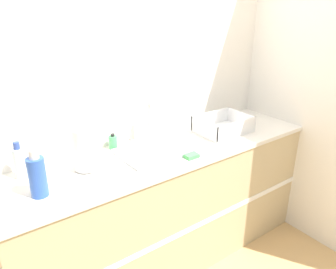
# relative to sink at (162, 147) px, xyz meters

# --- Properties ---
(wall_back) EXTENTS (4.65, 0.06, 2.60)m
(wall_back) POSITION_rel_sink_xyz_m (0.03, 0.30, 0.35)
(wall_back) COLOR silver
(wall_back) RESTS_ON ground_plane
(wall_right) EXTENTS (0.06, 2.57, 2.60)m
(wall_right) POSITION_rel_sink_xyz_m (1.19, -0.02, 0.35)
(wall_right) COLOR silver
(wall_right) RESTS_ON ground_plane
(counter_cabinet) EXTENTS (2.27, 0.59, 0.93)m
(counter_cabinet) POSITION_rel_sink_xyz_m (0.03, -0.02, -0.49)
(counter_cabinet) COLOR tan
(counter_cabinet) RESTS_ON ground_plane
(sink) EXTENTS (0.60, 0.34, 0.31)m
(sink) POSITION_rel_sink_xyz_m (0.00, 0.00, 0.00)
(sink) COLOR silver
(sink) RESTS_ON counter_cabinet
(paper_towel_roll) EXTENTS (0.14, 0.14, 0.26)m
(paper_towel_roll) POSITION_rel_sink_xyz_m (-0.53, 0.03, 0.11)
(paper_towel_roll) COLOR #4C4C51
(paper_towel_roll) RESTS_ON counter_cabinet
(dish_rack) EXTENTS (0.40, 0.30, 0.12)m
(dish_rack) POSITION_rel_sink_xyz_m (0.57, -0.01, 0.02)
(dish_rack) COLOR white
(dish_rack) RESTS_ON counter_cabinet
(bottle_blue) EXTENTS (0.09, 0.09, 0.26)m
(bottle_blue) POSITION_rel_sink_xyz_m (-0.84, -0.09, 0.10)
(bottle_blue) COLOR #2D56B7
(bottle_blue) RESTS_ON counter_cabinet
(bottle_clear) EXTENTS (0.06, 0.06, 0.22)m
(bottle_clear) POSITION_rel_sink_xyz_m (-0.87, 0.15, 0.08)
(bottle_clear) COLOR silver
(bottle_clear) RESTS_ON counter_cabinet
(soap_dispenser) EXTENTS (0.06, 0.06, 0.11)m
(soap_dispenser) POSITION_rel_sink_xyz_m (-0.26, 0.20, 0.03)
(soap_dispenser) COLOR #4CB266
(soap_dispenser) RESTS_ON counter_cabinet
(sponge) EXTENTS (0.09, 0.06, 0.02)m
(sponge) POSITION_rel_sink_xyz_m (0.08, -0.22, -0.01)
(sponge) COLOR #4CB259
(sponge) RESTS_ON counter_cabinet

